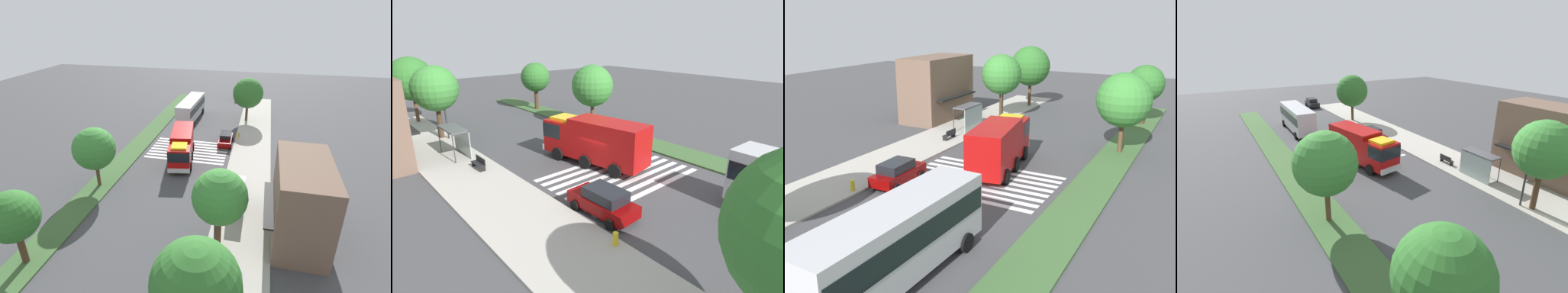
{
  "view_description": "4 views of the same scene",
  "coord_description": "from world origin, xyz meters",
  "views": [
    {
      "loc": [
        35.19,
        9.4,
        18.19
      ],
      "look_at": [
        -0.77,
        1.22,
        1.18
      ],
      "focal_mm": 27.98,
      "sensor_mm": 36.0,
      "label": 1
    },
    {
      "loc": [
        -17.06,
        16.33,
        10.03
      ],
      "look_at": [
        1.12,
        0.43,
        1.57
      ],
      "focal_mm": 29.88,
      "sensor_mm": 36.0,
      "label": 2
    },
    {
      "loc": [
        -27.45,
        -13.87,
        11.38
      ],
      "look_at": [
        1.0,
        1.53,
        1.54
      ],
      "focal_mm": 40.21,
      "sensor_mm": 36.0,
      "label": 3
    },
    {
      "loc": [
        26.62,
        -13.72,
        12.38
      ],
      "look_at": [
        -0.16,
        1.8,
        1.18
      ],
      "focal_mm": 26.65,
      "sensor_mm": 36.0,
      "label": 4
    }
  ],
  "objects": [
    {
      "name": "parked_car_mid",
      "position": [
        -5.13,
        4.71,
        0.86
      ],
      "size": [
        4.39,
        2.11,
        1.68
      ],
      "rotation": [
        0.0,
        0.0,
        0.03
      ],
      "color": "#720505",
      "rests_on": "ground_plane"
    },
    {
      "name": "ground_plane",
      "position": [
        0.0,
        0.0,
        0.0
      ],
      "size": [
        120.0,
        120.0,
        0.0
      ],
      "primitive_type": "plane",
      "color": "#424244"
    },
    {
      "name": "sidewalk_tree_east",
      "position": [
        24.16,
        6.91,
        5.11
      ],
      "size": [
        4.91,
        4.91,
        7.44
      ],
      "color": "#513823",
      "rests_on": "sidewalk"
    },
    {
      "name": "transit_bus",
      "position": [
        -14.31,
        -2.66,
        2.15
      ],
      "size": [
        10.36,
        3.08,
        3.64
      ],
      "rotation": [
        0.0,
        0.0,
        3.11
      ],
      "color": "#B2B2B7",
      "rests_on": "ground_plane"
    },
    {
      "name": "sidewalk_tree_far_west",
      "position": [
        -15.62,
        6.91,
        4.95
      ],
      "size": [
        5.07,
        5.07,
        7.35
      ],
      "color": "#47301E",
      "rests_on": "sidewalk"
    },
    {
      "name": "median_strip",
      "position": [
        0.0,
        -7.41,
        0.07
      ],
      "size": [
        60.0,
        3.0,
        0.14
      ],
      "primitive_type": "cube",
      "color": "#3D6033",
      "rests_on": "ground_plane"
    },
    {
      "name": "fire_truck",
      "position": [
        1.18,
        -0.14,
        2.06
      ],
      "size": [
        9.37,
        4.14,
        3.71
      ],
      "rotation": [
        0.0,
        0.0,
        0.18
      ],
      "color": "#A50C0C",
      "rests_on": "ground_plane"
    },
    {
      "name": "fire_hydrant",
      "position": [
        -7.78,
        6.41,
        0.49
      ],
      "size": [
        0.28,
        0.28,
        0.7
      ],
      "primitive_type": "cylinder",
      "color": "gold",
      "rests_on": "sidewalk"
    },
    {
      "name": "bus_stop_shelter",
      "position": [
        9.86,
        7.41,
        1.89
      ],
      "size": [
        3.5,
        1.4,
        2.46
      ],
      "color": "#4C4C51",
      "rests_on": "sidewalk"
    },
    {
      "name": "street_lamp",
      "position": [
        15.13,
        6.51,
        4.04
      ],
      "size": [
        0.36,
        0.36,
        6.66
      ],
      "color": "#2D2D30",
      "rests_on": "sidewalk"
    },
    {
      "name": "median_tree_far_west",
      "position": [
        9.33,
        -7.41,
        4.59
      ],
      "size": [
        4.52,
        4.52,
        6.72
      ],
      "color": "#513823",
      "rests_on": "median_strip"
    },
    {
      "name": "median_tree_west",
      "position": [
        20.77,
        -7.41,
        4.4
      ],
      "size": [
        3.84,
        3.84,
        6.22
      ],
      "color": "#47301E",
      "rests_on": "median_strip"
    },
    {
      "name": "crosswalk",
      "position": [
        -1.86,
        0.0,
        0.01
      ],
      "size": [
        6.75,
        10.63,
        0.01
      ],
      "color": "silver",
      "rests_on": "ground_plane"
    },
    {
      "name": "bench_near_shelter",
      "position": [
        5.86,
        7.41,
        0.59
      ],
      "size": [
        1.6,
        0.5,
        0.9
      ],
      "color": "black",
      "rests_on": "sidewalk"
    },
    {
      "name": "parked_car_west",
      "position": [
        -29.44,
        4.71,
        0.89
      ],
      "size": [
        4.59,
        2.17,
        1.73
      ],
      "rotation": [
        0.0,
        0.0,
        -0.05
      ],
      "color": "black",
      "rests_on": "ground_plane"
    },
    {
      "name": "sidewalk_tree_center",
      "position": [
        15.88,
        6.91,
        5.01
      ],
      "size": [
        4.36,
        4.36,
        7.08
      ],
      "color": "#47301E",
      "rests_on": "sidewalk"
    },
    {
      "name": "storefront_building",
      "position": [
        12.69,
        13.29,
        3.47
      ],
      "size": [
        8.64,
        5.12,
        6.95
      ],
      "color": "brown",
      "rests_on": "ground_plane"
    },
    {
      "name": "sidewalk",
      "position": [
        0.0,
        8.52,
        0.07
      ],
      "size": [
        60.0,
        5.23,
        0.14
      ],
      "primitive_type": "cube",
      "color": "#ADA89E",
      "rests_on": "ground_plane"
    }
  ]
}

